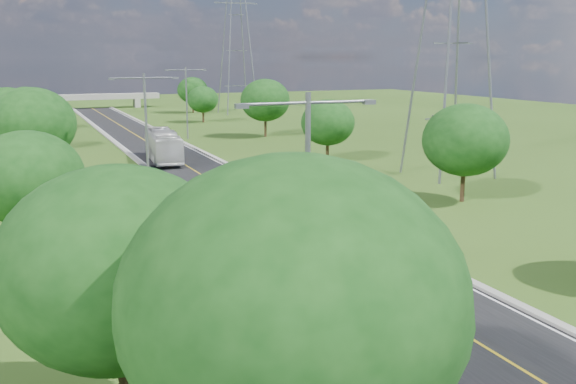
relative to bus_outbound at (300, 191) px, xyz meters
name	(u,v)px	position (x,y,z in m)	size (l,w,h in m)	color
ground	(176,160)	(-2.47, 28.46, -1.70)	(260.00, 260.00, 0.00)	#2B4714
road	(164,152)	(-2.47, 34.46, -1.67)	(8.00, 150.00, 0.06)	black
curb_left	(129,154)	(-6.72, 34.46, -1.59)	(0.50, 150.00, 0.22)	gray
curb_right	(199,150)	(1.78, 34.46, -1.59)	(0.50, 150.00, 0.22)	gray
speed_limit_sign	(298,175)	(2.73, 6.45, -0.10)	(0.55, 0.09, 2.40)	slate
overpass	(91,98)	(-2.47, 108.46, 0.71)	(30.00, 3.00, 3.20)	gray
streetlight_near_left	(307,196)	(-8.47, -19.54, 4.24)	(5.90, 0.25, 10.00)	slate
streetlight_mid_left	(146,121)	(-8.47, 13.46, 4.24)	(5.90, 0.25, 10.00)	slate
streetlight_far_right	(186,96)	(3.53, 46.46, 4.24)	(5.90, 0.25, 10.00)	slate
power_tower_near	(454,28)	(19.53, 8.46, 12.31)	(9.00, 6.40, 28.00)	slate
power_tower_far	(237,43)	(23.53, 83.46, 12.31)	(9.00, 6.40, 28.00)	slate
tree_la	(118,267)	(-16.47, -23.54, 3.56)	(7.14, 7.14, 8.30)	black
tree_lb	(28,178)	(-18.47, -3.54, 2.94)	(6.30, 6.30, 7.33)	black
tree_lc	(32,124)	(-17.47, 18.46, 3.87)	(7.56, 7.56, 8.79)	black
tree_ld	(8,111)	(-19.47, 42.46, 3.25)	(6.72, 6.72, 7.82)	black
tree_le	(26,103)	(-16.97, 66.46, 2.63)	(5.88, 5.88, 6.84)	black
tree_lf	(293,303)	(-13.47, -29.54, 4.18)	(7.98, 7.98, 9.28)	black
tree_rb	(465,140)	(13.53, -1.54, 3.25)	(6.72, 6.72, 7.82)	black
tree_rc	(328,123)	(12.53, 20.46, 2.63)	(5.88, 5.88, 6.84)	black
tree_rd	(265,100)	(14.53, 44.46, 3.56)	(7.14, 7.14, 8.30)	black
tree_re	(203,99)	(12.03, 68.46, 2.32)	(5.46, 5.46, 6.35)	black
tree_rf	(193,90)	(15.53, 88.46, 2.94)	(6.30, 6.30, 7.33)	black
bus_outbound	(300,191)	(0.00, 0.00, 0.00)	(2.76, 11.78, 3.28)	silver
bus_inbound	(163,146)	(-3.95, 27.99, 0.05)	(2.84, 12.16, 3.39)	silver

